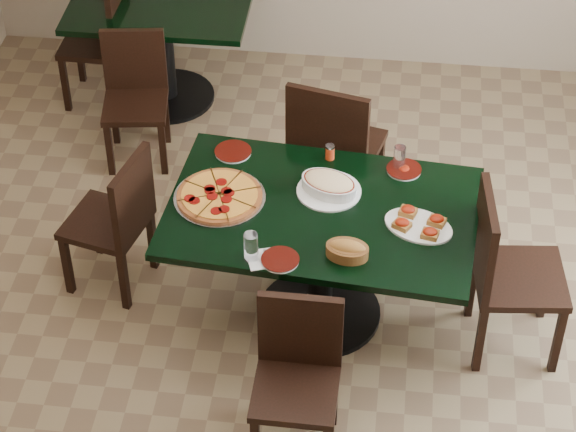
# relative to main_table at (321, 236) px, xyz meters

# --- Properties ---
(floor) EXTENTS (5.50, 5.50, 0.00)m
(floor) POSITION_rel_main_table_xyz_m (-0.07, -0.18, -0.57)
(floor) COLOR olive
(floor) RESTS_ON ground
(main_table) EXTENTS (1.63, 1.12, 0.75)m
(main_table) POSITION_rel_main_table_xyz_m (0.00, 0.00, 0.00)
(main_table) COLOR black
(main_table) RESTS_ON floor
(back_table) EXTENTS (1.16, 0.85, 0.75)m
(back_table) POSITION_rel_main_table_xyz_m (-1.22, 1.92, -0.04)
(back_table) COLOR black
(back_table) RESTS_ON floor
(chair_far) EXTENTS (0.57, 0.57, 1.01)m
(chair_far) POSITION_rel_main_table_xyz_m (-0.01, 0.78, 0.00)
(chair_far) COLOR black
(chair_far) RESTS_ON floor
(chair_near) EXTENTS (0.40, 0.40, 0.85)m
(chair_near) POSITION_rel_main_table_xyz_m (-0.03, -0.82, -0.10)
(chair_near) COLOR black
(chair_near) RESTS_ON floor
(chair_right) EXTENTS (0.50, 0.50, 0.97)m
(chair_right) POSITION_rel_main_table_xyz_m (0.93, -0.09, -0.02)
(chair_right) COLOR black
(chair_right) RESTS_ON floor
(chair_left) EXTENTS (0.49, 0.49, 0.87)m
(chair_left) POSITION_rel_main_table_xyz_m (-1.10, 0.12, -0.08)
(chair_left) COLOR black
(chair_left) RESTS_ON floor
(back_chair_near) EXTENTS (0.44, 0.44, 0.83)m
(back_chair_near) POSITION_rel_main_table_xyz_m (-1.28, 1.33, -0.11)
(back_chair_near) COLOR black
(back_chair_near) RESTS_ON floor
(back_chair_left) EXTENTS (0.42, 0.42, 0.89)m
(back_chair_left) POSITION_rel_main_table_xyz_m (-1.60, 1.88, -0.07)
(back_chair_left) COLOR black
(back_chair_left) RESTS_ON floor
(pepperoni_pizza) EXTENTS (0.47, 0.47, 0.04)m
(pepperoni_pizza) POSITION_rel_main_table_xyz_m (-0.52, 0.02, 0.20)
(pepperoni_pizza) COLOR #B4B4BB
(pepperoni_pizza) RESTS_ON main_table
(lasagna_casserole) EXTENTS (0.35, 0.33, 0.09)m
(lasagna_casserole) POSITION_rel_main_table_xyz_m (0.02, 0.14, 0.23)
(lasagna_casserole) COLOR white
(lasagna_casserole) RESTS_ON main_table
(bread_basket) EXTENTS (0.23, 0.17, 0.09)m
(bread_basket) POSITION_rel_main_table_xyz_m (0.15, -0.32, 0.22)
(bread_basket) COLOR brown
(bread_basket) RESTS_ON main_table
(bruschetta_platter) EXTENTS (0.42, 0.36, 0.05)m
(bruschetta_platter) POSITION_rel_main_table_xyz_m (0.48, -0.08, 0.21)
(bruschetta_platter) COLOR white
(bruschetta_platter) RESTS_ON main_table
(side_plate_near) EXTENTS (0.18, 0.18, 0.02)m
(side_plate_near) POSITION_rel_main_table_xyz_m (-0.16, -0.40, 0.19)
(side_plate_near) COLOR white
(side_plate_near) RESTS_ON main_table
(side_plate_far_r) EXTENTS (0.18, 0.18, 0.03)m
(side_plate_far_r) POSITION_rel_main_table_xyz_m (0.40, 0.36, 0.19)
(side_plate_far_r) COLOR white
(side_plate_far_r) RESTS_ON main_table
(side_plate_far_l) EXTENTS (0.20, 0.20, 0.02)m
(side_plate_far_l) POSITION_rel_main_table_xyz_m (-0.52, 0.41, 0.19)
(side_plate_far_l) COLOR white
(side_plate_far_l) RESTS_ON main_table
(napkin_setting) EXTENTS (0.18, 0.18, 0.01)m
(napkin_setting) POSITION_rel_main_table_xyz_m (-0.24, -0.40, 0.18)
(napkin_setting) COLOR silver
(napkin_setting) RESTS_ON main_table
(water_glass_a) EXTENTS (0.06, 0.06, 0.13)m
(water_glass_a) POSITION_rel_main_table_xyz_m (0.37, 0.38, 0.25)
(water_glass_a) COLOR white
(water_glass_a) RESTS_ON main_table
(water_glass_b) EXTENTS (0.07, 0.07, 0.15)m
(water_glass_b) POSITION_rel_main_table_xyz_m (-0.30, -0.39, 0.26)
(water_glass_b) COLOR white
(water_glass_b) RESTS_ON main_table
(pepper_shaker) EXTENTS (0.05, 0.05, 0.09)m
(pepper_shaker) POSITION_rel_main_table_xyz_m (0.00, 0.42, 0.23)
(pepper_shaker) COLOR #AF3C12
(pepper_shaker) RESTS_ON main_table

